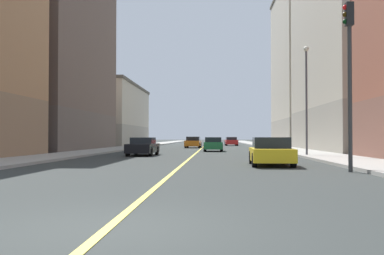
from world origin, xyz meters
name	(u,v)px	position (x,y,z in m)	size (l,w,h in m)	color
ground_plane	(107,229)	(0.00, 0.00, 0.00)	(400.00, 400.00, 0.00)	#2F3331
sidewalk_left	(272,147)	(8.97, 49.00, 0.07)	(3.51, 168.00, 0.15)	#9E9B93
sidewalk_right	(135,147)	(-8.97, 49.00, 0.07)	(3.51, 168.00, 0.15)	#9E9B93
lane_center_stripe	(203,147)	(0.00, 49.00, 0.01)	(0.16, 154.00, 0.01)	#E5D14C
building_left_mid	(372,44)	(16.51, 34.74, 10.26)	(11.88, 20.58, 20.50)	#9D9688
building_left_far	(320,67)	(16.51, 54.64, 11.32)	(11.88, 17.31, 22.62)	#9D9688
building_right_midblock	(38,56)	(-16.51, 35.94, 9.67)	(11.88, 19.71, 19.33)	brown
building_right_distant	(102,115)	(-16.51, 60.29, 4.81)	(11.88, 22.79, 9.61)	#9D9688
traffic_light_left_near	(349,63)	(6.79, 10.45, 4.22)	(0.40, 0.32, 6.58)	#2D2D2D
street_lamp_left_near	(306,89)	(7.81, 22.90, 4.61)	(0.36, 0.36, 7.40)	#4C4C51
car_orange	(193,142)	(-1.14, 46.36, 0.67)	(1.99, 4.22, 1.38)	orange
car_green	(213,144)	(1.41, 33.70, 0.64)	(1.79, 4.04, 1.32)	#1E6B38
car_yellow	(271,152)	(4.24, 14.06, 0.65)	(2.02, 3.97, 1.34)	gold
car_black	(143,147)	(-3.68, 24.48, 0.64)	(1.90, 4.48, 1.31)	black
car_red	(231,141)	(4.09, 59.40, 0.66)	(1.99, 4.16, 1.32)	red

